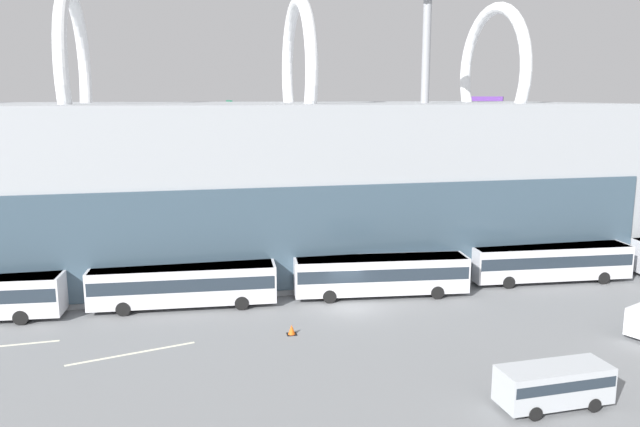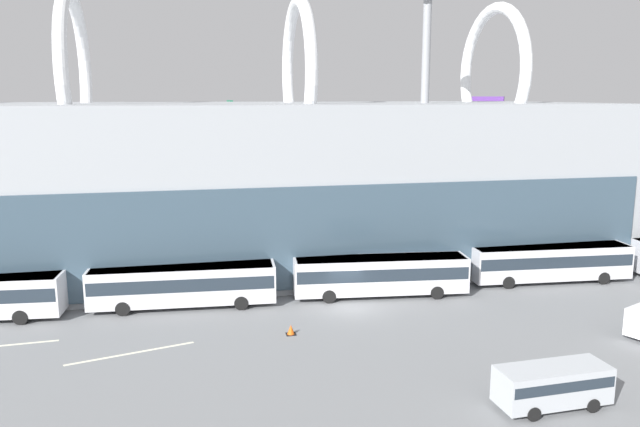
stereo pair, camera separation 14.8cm
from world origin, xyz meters
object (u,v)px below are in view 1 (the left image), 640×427
object	(u,v)px
floodlight_mast	(425,92)
shuttle_bus_3	(550,261)
shuttle_bus_1	(184,283)
airliner_at_gate_far	(242,173)
traffic_cone_1	(292,330)
service_van_crossing	(554,383)
airliner_parked_remote	(558,156)
shuttle_bus_2	(381,273)

from	to	relation	value
floodlight_mast	shuttle_bus_3	bearing A→B (deg)	-52.90
shuttle_bus_1	airliner_at_gate_far	bearing A→B (deg)	81.46
shuttle_bus_1	traffic_cone_1	world-z (taller)	shuttle_bus_1
service_van_crossing	airliner_parked_remote	bearing A→B (deg)	54.64
shuttle_bus_1	floodlight_mast	world-z (taller)	floodlight_mast
shuttle_bus_2	floodlight_mast	world-z (taller)	floodlight_mast
shuttle_bus_1	floodlight_mast	xyz separation A→B (m)	(21.73, 9.73, 13.49)
floodlight_mast	airliner_at_gate_far	bearing A→B (deg)	119.20
airliner_parked_remote	shuttle_bus_3	xyz separation A→B (m)	(-33.74, -51.30, -2.99)
airliner_at_gate_far	shuttle_bus_2	distance (m)	36.56
shuttle_bus_3	service_van_crossing	xyz separation A→B (m)	(-11.58, -18.70, -0.55)
shuttle_bus_1	service_van_crossing	world-z (taller)	shuttle_bus_1
shuttle_bus_2	traffic_cone_1	bearing A→B (deg)	-136.23
shuttle_bus_1	traffic_cone_1	distance (m)	9.58
airliner_parked_remote	shuttle_bus_3	bearing A→B (deg)	-74.98
airliner_at_gate_far	floodlight_mast	world-z (taller)	floodlight_mast
shuttle_bus_2	floodlight_mast	distance (m)	18.42
shuttle_bus_1	service_van_crossing	size ratio (longest dim) A/B	2.35
airliner_parked_remote	shuttle_bus_1	distance (m)	81.17
service_van_crossing	traffic_cone_1	xyz separation A→B (m)	(-10.86, 11.97, -0.94)
traffic_cone_1	service_van_crossing	bearing A→B (deg)	-47.80
traffic_cone_1	shuttle_bus_3	bearing A→B (deg)	16.69
service_van_crossing	airliner_at_gate_far	bearing A→B (deg)	98.07
service_van_crossing	traffic_cone_1	bearing A→B (deg)	129.77
shuttle_bus_3	traffic_cone_1	xyz separation A→B (m)	(-22.44, -6.73, -1.49)
service_van_crossing	shuttle_bus_3	bearing A→B (deg)	55.79
floodlight_mast	traffic_cone_1	distance (m)	26.88
shuttle_bus_1	floodlight_mast	distance (m)	27.37
airliner_parked_remote	service_van_crossing	xyz separation A→B (m)	(-45.33, -69.99, -3.54)
shuttle_bus_3	floodlight_mast	world-z (taller)	floodlight_mast
airliner_parked_remote	floodlight_mast	xyz separation A→B (m)	(-41.11, -41.56, 10.50)
airliner_at_gate_far	shuttle_bus_1	world-z (taller)	airliner_at_gate_far
airliner_parked_remote	shuttle_bus_2	world-z (taller)	airliner_parked_remote
airliner_at_gate_far	service_van_crossing	world-z (taller)	airliner_at_gate_far
shuttle_bus_3	traffic_cone_1	bearing A→B (deg)	-159.53
shuttle_bus_2	airliner_parked_remote	bearing A→B (deg)	52.76
airliner_parked_remote	traffic_cone_1	bearing A→B (deg)	-85.72
airliner_parked_remote	floodlight_mast	bearing A→B (deg)	-86.33
shuttle_bus_2	service_van_crossing	xyz separation A→B (m)	(2.96, -18.15, -0.55)
shuttle_bus_2	floodlight_mast	bearing A→B (deg)	60.80
shuttle_bus_1	shuttle_bus_3	distance (m)	29.09
shuttle_bus_3	floodlight_mast	bearing A→B (deg)	130.88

